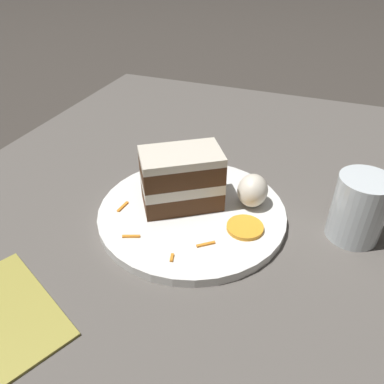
{
  "coord_description": "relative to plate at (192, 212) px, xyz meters",
  "views": [
    {
      "loc": [
        0.46,
        0.22,
        0.42
      ],
      "look_at": [
        0.02,
        0.05,
        0.09
      ],
      "focal_mm": 35.0,
      "sensor_mm": 36.0,
      "label": 1
    }
  ],
  "objects": [
    {
      "name": "ground_plane",
      "position": [
        -0.02,
        -0.05,
        -0.05
      ],
      "size": [
        6.0,
        6.0,
        0.0
      ],
      "primitive_type": "plane",
      "color": "#38332D",
      "rests_on": "ground"
    },
    {
      "name": "dining_table",
      "position": [
        -0.02,
        -0.05,
        -0.03
      ],
      "size": [
        1.17,
        0.81,
        0.04
      ],
      "primitive_type": "cube",
      "color": "#56514C",
      "rests_on": "ground"
    },
    {
      "name": "plate",
      "position": [
        0.0,
        0.0,
        0.0
      ],
      "size": [
        0.3,
        0.3,
        0.01
      ],
      "primitive_type": "cylinder",
      "color": "white",
      "rests_on": "dining_table"
    },
    {
      "name": "cake_slice",
      "position": [
        -0.01,
        -0.02,
        0.05
      ],
      "size": [
        0.13,
        0.14,
        0.09
      ],
      "rotation": [
        0.0,
        0.0,
        3.73
      ],
      "color": "#4C2D19",
      "rests_on": "plate"
    },
    {
      "name": "cream_dollop",
      "position": [
        -0.05,
        0.08,
        0.03
      ],
      "size": [
        0.05,
        0.05,
        0.05
      ],
      "primitive_type": "ellipsoid",
      "color": "silver",
      "rests_on": "plate"
    },
    {
      "name": "orange_garnish",
      "position": [
        0.02,
        0.09,
        0.01
      ],
      "size": [
        0.05,
        0.05,
        0.01
      ],
      "primitive_type": "cylinder",
      "color": "orange",
      "rests_on": "plate"
    },
    {
      "name": "carrot_shreds_scatter",
      "position": [
        0.04,
        -0.03,
        0.01
      ],
      "size": [
        0.22,
        0.17,
        0.0
      ],
      "color": "orange",
      "rests_on": "plate"
    },
    {
      "name": "drinking_glass",
      "position": [
        -0.04,
        0.24,
        0.04
      ],
      "size": [
        0.08,
        0.08,
        0.1
      ],
      "color": "silver",
      "rests_on": "dining_table"
    }
  ]
}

